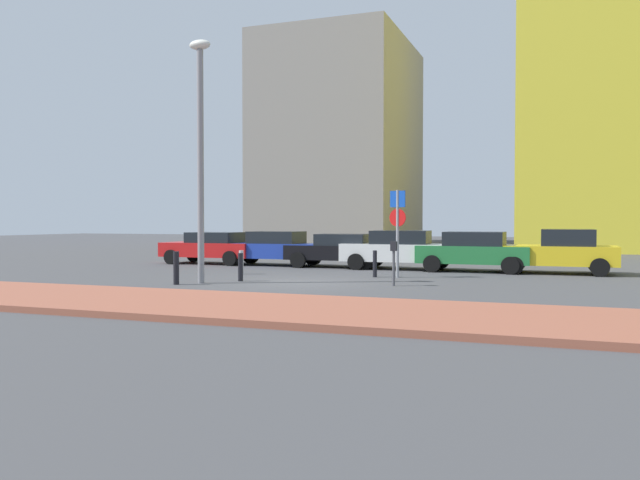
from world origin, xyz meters
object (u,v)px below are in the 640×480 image
at_px(parked_car_green, 474,251).
at_px(street_lamp, 200,142).
at_px(parked_car_red, 212,247).
at_px(traffic_bollard_near, 176,268).
at_px(parked_car_blue, 274,248).
at_px(traffic_bollard_edge, 241,262).
at_px(parked_car_white, 399,249).
at_px(parking_sign_post, 398,222).
at_px(parked_car_black, 339,250).
at_px(parked_car_yellow, 559,251).
at_px(traffic_bollard_far, 375,264).
at_px(parking_meter, 394,257).
at_px(traffic_bollard_mid, 241,267).

relative_size(parked_car_green, street_lamp, 0.56).
bearing_deg(parked_car_red, traffic_bollard_near, -66.48).
bearing_deg(parked_car_blue, traffic_bollard_edge, -80.31).
relative_size(parked_car_white, parking_sign_post, 1.51).
bearing_deg(parked_car_blue, traffic_bollard_near, -85.25).
distance_m(parked_car_black, parked_car_white, 2.56).
xyz_separation_m(parked_car_blue, parked_car_black, (2.97, -0.14, -0.03)).
bearing_deg(street_lamp, parking_sign_post, 37.98).
bearing_deg(parked_car_yellow, traffic_bollard_near, -142.41).
relative_size(parked_car_blue, parking_sign_post, 1.52).
distance_m(parking_sign_post, traffic_bollard_edge, 5.79).
bearing_deg(traffic_bollard_near, parked_car_red, 113.52).
height_order(parked_car_blue, parking_sign_post, parking_sign_post).
bearing_deg(traffic_bollard_far, parking_meter, -63.68).
bearing_deg(parked_car_black, street_lamp, -102.76).
bearing_deg(parking_meter, parked_car_black, 120.87).
xyz_separation_m(parked_car_white, traffic_bollard_edge, (-4.75, -4.24, -0.37)).
xyz_separation_m(parking_meter, traffic_bollard_far, (-1.31, 2.64, -0.40)).
bearing_deg(traffic_bollard_far, street_lamp, -138.52).
height_order(parked_car_red, traffic_bollard_edge, parked_car_red).
bearing_deg(parked_car_red, parking_sign_post, -22.60).
bearing_deg(parked_car_white, parked_car_blue, 176.62).
distance_m(parked_car_white, parked_car_yellow, 5.94).
bearing_deg(parking_sign_post, parked_car_green, 59.09).
relative_size(parked_car_black, parked_car_yellow, 1.01).
height_order(parked_car_blue, traffic_bollard_edge, parked_car_blue).
height_order(parking_meter, traffic_bollard_far, parking_meter).
height_order(parking_sign_post, traffic_bollard_mid, parking_sign_post).
bearing_deg(parked_car_yellow, parked_car_black, 178.41).
bearing_deg(traffic_bollard_edge, traffic_bollard_near, -90.85).
xyz_separation_m(parked_car_black, parked_car_yellow, (8.50, -0.24, 0.08)).
bearing_deg(parking_sign_post, parked_car_red, 157.40).
bearing_deg(parking_meter, traffic_bollard_far, 116.32).
bearing_deg(traffic_bollard_near, traffic_bollard_mid, 51.65).
relative_size(traffic_bollard_mid, traffic_bollard_edge, 1.05).
distance_m(parked_car_black, parked_car_green, 5.50).
xyz_separation_m(traffic_bollard_near, traffic_bollard_far, (4.89, 4.55, -0.05)).
xyz_separation_m(parked_car_blue, traffic_bollard_edge, (0.78, -4.57, -0.34)).
relative_size(parking_meter, traffic_bollard_far, 1.44).
xyz_separation_m(parked_car_blue, parked_car_yellow, (11.47, -0.37, 0.05)).
bearing_deg(parked_car_green, traffic_bollard_near, -133.41).
bearing_deg(parked_car_black, traffic_bollard_near, -104.82).
bearing_deg(traffic_bollard_near, traffic_bollard_edge, 89.15).
distance_m(traffic_bollard_mid, traffic_bollard_far, 4.62).
xyz_separation_m(parked_car_black, traffic_bollard_edge, (-2.19, -4.43, -0.30)).
bearing_deg(parking_sign_post, traffic_bollard_near, -140.33).
distance_m(parked_car_black, traffic_bollard_far, 4.77).
relative_size(parked_car_white, parking_meter, 3.39).
bearing_deg(traffic_bollard_edge, parked_car_green, 28.09).
bearing_deg(parked_car_yellow, street_lamp, -143.39).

